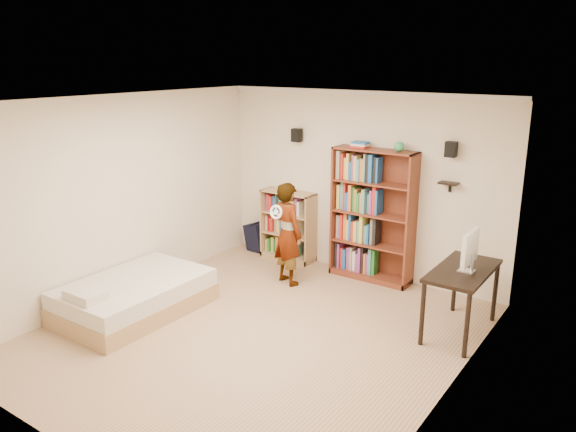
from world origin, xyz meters
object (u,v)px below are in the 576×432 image
(low_bookshelf, at_px, (288,226))
(person, at_px, (288,234))
(computer_desk, at_px, (460,301))
(daybed, at_px, (134,292))
(tall_bookshelf, at_px, (373,216))

(low_bookshelf, distance_m, person, 1.03)
(computer_desk, bearing_deg, low_bookshelf, 163.29)
(computer_desk, distance_m, daybed, 4.01)
(tall_bookshelf, xyz_separation_m, daybed, (-1.94, -2.74, -0.68))
(tall_bookshelf, height_order, person, tall_bookshelf)
(tall_bookshelf, height_order, computer_desk, tall_bookshelf)
(low_bookshelf, xyz_separation_m, daybed, (-0.47, -2.75, -0.28))
(daybed, bearing_deg, low_bookshelf, 80.40)
(low_bookshelf, relative_size, computer_desk, 0.95)
(tall_bookshelf, relative_size, person, 1.29)
(low_bookshelf, xyz_separation_m, computer_desk, (3.10, -0.93, -0.16))
(computer_desk, xyz_separation_m, person, (-2.53, 0.10, 0.34))
(person, bearing_deg, daybed, 80.43)
(computer_desk, distance_m, person, 2.56)
(low_bookshelf, bearing_deg, tall_bookshelf, -0.36)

